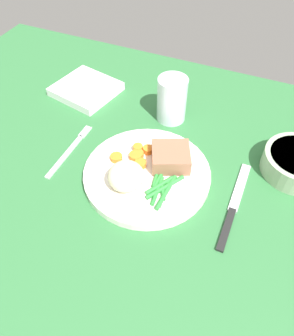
{
  "coord_description": "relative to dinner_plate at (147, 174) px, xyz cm",
  "views": [
    {
      "loc": [
        20.69,
        -36.87,
        51.77
      ],
      "look_at": [
        3.96,
        1.68,
        4.6
      ],
      "focal_mm": 35.76,
      "sensor_mm": 36.0,
      "label": 1
    }
  ],
  "objects": [
    {
      "name": "dining_table",
      "position": [
        -3.96,
        -1.68,
        -1.8
      ],
      "size": [
        120.0,
        90.0,
        2.0
      ],
      "color": "#2D6B38",
      "rests_on": "ground"
    },
    {
      "name": "dinner_plate",
      "position": [
        0.0,
        0.0,
        0.0
      ],
      "size": [
        24.4,
        24.4,
        1.6
      ],
      "primitive_type": "cylinder",
      "color": "white",
      "rests_on": "dining_table"
    },
    {
      "name": "meat_portion",
      "position": [
        3.29,
        3.84,
        2.47
      ],
      "size": [
        9.36,
        9.15,
        3.34
      ],
      "primitive_type": "cube",
      "rotation": [
        0.0,
        0.0,
        0.42
      ],
      "color": "#936047",
      "rests_on": "dinner_plate"
    },
    {
      "name": "mashed_potatoes",
      "position": [
        -2.2,
        -4.39,
        3.16
      ],
      "size": [
        6.62,
        6.7,
        4.73
      ],
      "primitive_type": "ellipsoid",
      "color": "beige",
      "rests_on": "dinner_plate"
    },
    {
      "name": "carrot_slices",
      "position": [
        -3.53,
        2.55,
        1.36
      ],
      "size": [
        7.4,
        6.58,
        1.22
      ],
      "color": "orange",
      "rests_on": "dinner_plate"
    },
    {
      "name": "green_beans",
      "position": [
        4.0,
        -2.42,
        1.17
      ],
      "size": [
        5.86,
        10.2,
        0.82
      ],
      "color": "#2D8C38",
      "rests_on": "dinner_plate"
    },
    {
      "name": "fork",
      "position": [
        -17.6,
        -0.26,
        -0.6
      ],
      "size": [
        1.44,
        16.6,
        0.4
      ],
      "rotation": [
        0.0,
        0.0,
        0.03
      ],
      "color": "silver",
      "rests_on": "dining_table"
    },
    {
      "name": "knife",
      "position": [
        17.17,
        -0.29,
        -0.6
      ],
      "size": [
        1.7,
        20.5,
        0.64
      ],
      "rotation": [
        0.0,
        0.0,
        -0.06
      ],
      "color": "black",
      "rests_on": "dining_table"
    },
    {
      "name": "water_glass",
      "position": [
        -2.11,
        18.55,
        3.64
      ],
      "size": [
        6.51,
        6.51,
        10.25
      ],
      "color": "silver",
      "rests_on": "dining_table"
    },
    {
      "name": "napkin",
      "position": [
        -24.83,
        19.31,
        0.21
      ],
      "size": [
        16.38,
        15.75,
        2.01
      ],
      "primitive_type": "cube",
      "rotation": [
        0.0,
        0.0,
        -0.21
      ],
      "color": "white",
      "rests_on": "dining_table"
    }
  ]
}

